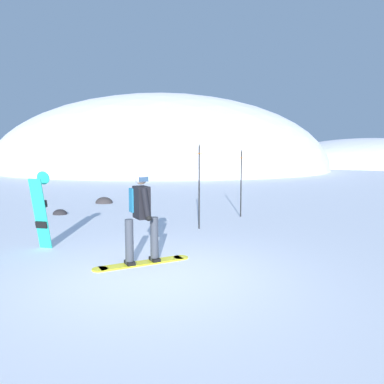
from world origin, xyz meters
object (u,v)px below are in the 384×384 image
object	(u,v)px
snowboarder_main	(141,214)
spare_snowboard	(41,210)
piste_marker_far	(241,179)
rock_small	(60,214)
piste_marker_near	(199,181)
rock_mid	(104,203)

from	to	relation	value
snowboarder_main	spare_snowboard	distance (m)	2.42
piste_marker_far	rock_small	size ratio (longest dim) A/B	4.42
snowboarder_main	piste_marker_far	size ratio (longest dim) A/B	0.82
piste_marker_near	rock_small	size ratio (longest dim) A/B	4.74
snowboarder_main	piste_marker_far	world-z (taller)	piste_marker_far
piste_marker_far	rock_small	distance (m)	5.91
rock_mid	rock_small	xyz separation A→B (m)	(-0.23, -2.70, 0.00)
spare_snowboard	piste_marker_near	size ratio (longest dim) A/B	0.73
snowboarder_main	spare_snowboard	bearing A→B (deg)	168.84
piste_marker_near	spare_snowboard	bearing A→B (deg)	-135.02
spare_snowboard	piste_marker_near	distance (m)	3.94
snowboarder_main	spare_snowboard	world-z (taller)	snowboarder_main
snowboarder_main	rock_small	bearing A→B (deg)	135.12
rock_mid	rock_small	bearing A→B (deg)	-94.86
rock_mid	piste_marker_far	bearing A→B (deg)	-18.38
rock_small	piste_marker_near	bearing A→B (deg)	-13.79
spare_snowboard	rock_mid	xyz separation A→B (m)	(-1.84, 6.65, -0.83)
snowboarder_main	rock_mid	bearing A→B (deg)	120.59
snowboarder_main	piste_marker_near	distance (m)	3.28
rock_small	spare_snowboard	bearing A→B (deg)	-62.40
piste_marker_near	piste_marker_far	distance (m)	2.25
spare_snowboard	snowboarder_main	bearing A→B (deg)	-11.16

